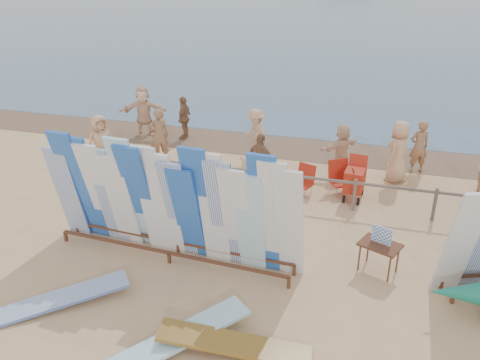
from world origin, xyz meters
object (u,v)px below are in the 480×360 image
(main_surfboard_rack, at_px, (171,206))
(beachgoer_6, at_px, (398,152))
(flat_board_c, at_px, (234,351))
(stroller, at_px, (354,183))
(beachgoer_11, at_px, (144,111))
(flat_board_e, at_px, (60,305))
(beachgoer_extra_1, at_px, (184,118))
(beachgoer_5, at_px, (341,148))
(beachgoer_1, at_px, (159,136))
(vendor_table, at_px, (379,257))
(flat_board_b, at_px, (180,344))
(beachgoer_3, at_px, (256,134))
(beachgoer_0, at_px, (101,143))
(beachgoer_4, at_px, (261,160))
(beach_chair_right, at_px, (340,184))
(beach_chair_left, at_px, (303,186))
(beachgoer_7, at_px, (419,147))

(main_surfboard_rack, xyz_separation_m, beachgoer_6, (4.80, 5.57, -0.39))
(main_surfboard_rack, distance_m, flat_board_c, 3.48)
(stroller, height_order, beachgoer_11, beachgoer_11)
(flat_board_e, bearing_deg, beachgoer_extra_1, 146.86)
(beachgoer_5, bearing_deg, beachgoer_1, -41.04)
(vendor_table, relative_size, beachgoer_11, 0.60)
(flat_board_b, distance_m, beachgoer_extra_1, 10.47)
(beachgoer_3, distance_m, beachgoer_1, 3.11)
(beachgoer_0, relative_size, beachgoer_11, 0.98)
(beachgoer_4, bearing_deg, beach_chair_right, -150.57)
(vendor_table, distance_m, beachgoer_3, 6.89)
(main_surfboard_rack, relative_size, beachgoer_1, 3.33)
(stroller, bearing_deg, beach_chair_left, -170.37)
(flat_board_b, bearing_deg, beachgoer_extra_1, 151.87)
(beachgoer_6, xyz_separation_m, beachgoer_5, (-1.65, 0.21, -0.16))
(main_surfboard_rack, relative_size, beach_chair_right, 6.27)
(beachgoer_11, height_order, beachgoer_5, beachgoer_11)
(stroller, relative_size, beachgoer_3, 0.72)
(vendor_table, height_order, beachgoer_3, beachgoer_3)
(flat_board_e, xyz_separation_m, beachgoer_0, (-2.44, 6.10, 0.89))
(beachgoer_11, distance_m, beachgoer_extra_1, 1.55)
(beachgoer_1, distance_m, beachgoer_6, 7.35)
(beachgoer_7, bearing_deg, beachgoer_extra_1, -28.80)
(main_surfboard_rack, height_order, beachgoer_extra_1, main_surfboard_rack)
(flat_board_c, height_order, beachgoer_extra_1, beachgoer_extra_1)
(vendor_table, xyz_separation_m, beach_chair_left, (-2.17, 3.27, -0.12))
(stroller, xyz_separation_m, beachgoer_1, (-6.22, 0.98, 0.41))
(flat_board_b, relative_size, flat_board_e, 1.00)
(beach_chair_right, height_order, beachgoer_0, beachgoer_0)
(beachgoer_7, distance_m, beachgoer_1, 8.06)
(beachgoer_4, xyz_separation_m, beachgoer_7, (4.43, 2.20, 0.04))
(beachgoer_3, bearing_deg, beachgoer_extra_1, -154.76)
(beach_chair_right, bearing_deg, beachgoer_11, 126.85)
(flat_board_b, height_order, beach_chair_left, beach_chair_left)
(beachgoer_0, bearing_deg, beachgoer_1, -17.90)
(stroller, distance_m, beachgoer_4, 2.72)
(flat_board_c, relative_size, stroller, 2.28)
(beachgoer_3, bearing_deg, vendor_table, -8.49)
(beach_chair_right, bearing_deg, beachgoer_5, 63.99)
(flat_board_b, height_order, beachgoer_11, beachgoer_11)
(beachgoer_4, bearing_deg, beach_chair_left, -163.48)
(beach_chair_right, bearing_deg, beachgoer_6, 8.49)
(beachgoer_6, bearing_deg, main_surfboard_rack, -14.74)
(beachgoer_0, height_order, beachgoer_7, beachgoer_0)
(main_surfboard_rack, distance_m, beachgoer_11, 8.27)
(beach_chair_right, relative_size, stroller, 0.80)
(flat_board_c, distance_m, beach_chair_left, 6.40)
(flat_board_b, distance_m, beach_chair_left, 6.59)
(flat_board_e, xyz_separation_m, stroller, (5.24, 6.21, 0.48))
(beachgoer_0, distance_m, beachgoer_5, 7.37)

